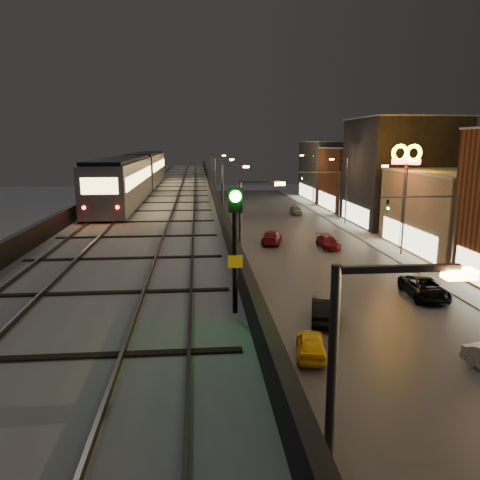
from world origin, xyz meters
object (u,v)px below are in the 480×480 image
car_mid_dark (272,238)px  car_onc_red (296,211)px  rail_signal (235,226)px  car_onc_dark (424,289)px  car_far_white (234,200)px  car_taxi (311,345)px  subway_train (137,173)px  car_onc_white (328,243)px  car_near_white (325,309)px

car_mid_dark → car_onc_red: 21.77m
rail_signal → car_onc_dark: rail_signal is taller
rail_signal → car_far_white: rail_signal is taller
car_far_white → car_onc_dark: car_onc_dark is taller
rail_signal → car_taxi: size_ratio=0.89×
car_taxi → car_far_white: bearing=-79.8°
car_mid_dark → car_onc_red: size_ratio=1.27×
car_onc_dark → car_onc_red: (-0.99, 39.71, -0.07)m
car_taxi → car_far_white: car_taxi is taller
car_mid_dark → car_onc_red: (7.06, 20.60, -0.05)m
rail_signal → car_onc_red: 61.13m
car_far_white → car_onc_red: 17.01m
rail_signal → car_far_white: size_ratio=0.91×
rail_signal → car_mid_dark: 39.80m
subway_train → car_onc_white: 20.83m
rail_signal → car_far_white: 74.28m
car_near_white → car_onc_red: car_near_white is taller
rail_signal → car_onc_dark: bearing=51.7°
car_near_white → car_mid_dark: (0.24, 22.73, -0.07)m
car_taxi → car_onc_white: (7.85, 24.73, -0.01)m
car_mid_dark → car_near_white: bearing=104.5°
car_onc_white → subway_train: bearing=-172.3°
rail_signal → car_mid_dark: rail_signal is taller
car_mid_dark → car_taxi: bearing=100.4°
car_near_white → car_onc_dark: (8.29, 3.62, -0.06)m
car_far_white → car_onc_red: size_ratio=0.96×
car_onc_white → car_taxi: bearing=-109.9°
subway_train → rail_signal: 32.79m
subway_train → car_onc_red: 34.57m
subway_train → rail_signal: size_ratio=10.29×
rail_signal → car_onc_dark: size_ratio=0.65×
car_mid_dark → car_onc_dark: (8.05, -19.11, 0.02)m
car_onc_dark → car_onc_red: size_ratio=1.35×
car_taxi → car_onc_dark: 13.29m
subway_train → car_onc_white: size_ratio=7.85×
car_taxi → car_far_white: (0.81, 62.80, -0.02)m
car_taxi → rail_signal: bearing=76.7°
car_far_white → car_onc_dark: 55.25m
car_near_white → car_mid_dark: size_ratio=0.97×
subway_train → rail_signal: (6.40, -32.16, 0.70)m
rail_signal → car_mid_dark: (7.11, 38.28, -8.27)m
car_far_white → car_onc_white: 38.72m
car_far_white → car_onc_dark: size_ratio=0.71×
car_onc_dark → car_taxi: bearing=-136.8°
car_mid_dark → car_onc_white: 6.22m
car_onc_red → car_onc_dark: bearing=-87.0°
car_mid_dark → car_onc_white: size_ratio=1.11×
subway_train → car_onc_dark: size_ratio=6.64×
car_near_white → car_mid_dark: car_near_white is taller
subway_train → car_far_white: (12.05, 41.44, -7.64)m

